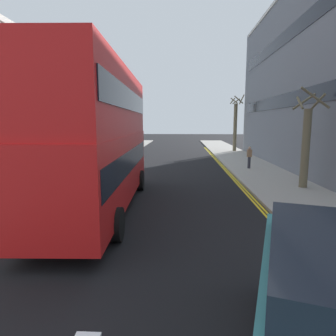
# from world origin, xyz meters

# --- Properties ---
(sidewalk_right) EXTENTS (4.00, 80.00, 0.14)m
(sidewalk_right) POSITION_xyz_m (6.50, 16.00, 0.07)
(sidewalk_right) COLOR #9E9991
(sidewalk_right) RESTS_ON ground
(sidewalk_left) EXTENTS (4.00, 80.00, 0.14)m
(sidewalk_left) POSITION_xyz_m (-6.50, 16.00, 0.07)
(sidewalk_left) COLOR #9E9991
(sidewalk_left) RESTS_ON ground
(kerb_line_outer) EXTENTS (0.10, 56.00, 0.01)m
(kerb_line_outer) POSITION_xyz_m (4.40, 14.00, 0.00)
(kerb_line_outer) COLOR yellow
(kerb_line_outer) RESTS_ON ground
(kerb_line_inner) EXTENTS (0.10, 56.00, 0.01)m
(kerb_line_inner) POSITION_xyz_m (4.24, 14.00, 0.00)
(kerb_line_inner) COLOR yellow
(kerb_line_inner) RESTS_ON ground
(double_decker_bus_away) EXTENTS (3.08, 10.88, 5.64)m
(double_decker_bus_away) POSITION_xyz_m (-2.25, 11.54, 3.03)
(double_decker_bus_away) COLOR red
(double_decker_bus_away) RESTS_ON ground
(pedestrian_far) EXTENTS (0.34, 0.22, 1.62)m
(pedestrian_far) POSITION_xyz_m (6.04, 21.80, 0.99)
(pedestrian_far) COLOR #2D2D38
(pedestrian_far) RESTS_ON sidewalk_right
(street_tree_near) EXTENTS (1.58, 1.64, 6.56)m
(street_tree_near) POSITION_xyz_m (7.34, 35.24, 3.19)
(street_tree_near) COLOR #6B6047
(street_tree_near) RESTS_ON sidewalk_right
(street_tree_mid) EXTENTS (1.46, 1.42, 5.10)m
(street_tree_mid) POSITION_xyz_m (7.43, 15.41, 2.42)
(street_tree_mid) COLOR #6B6047
(street_tree_mid) RESTS_ON sidewalk_right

